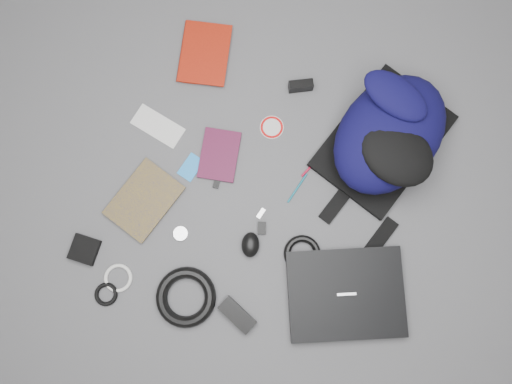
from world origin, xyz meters
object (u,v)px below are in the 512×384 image
(comic_book, at_px, (124,185))
(power_brick, at_px, (237,315))
(mouse, at_px, (250,245))
(textbook_red, at_px, (181,51))
(laptop, at_px, (346,294))
(dvd_case, at_px, (219,155))
(backpack, at_px, (390,134))
(compact_camera, at_px, (301,86))
(pouch, at_px, (84,250))

(comic_book, height_order, power_brick, power_brick)
(mouse, relative_size, power_brick, 0.66)
(textbook_red, bearing_deg, laptop, -49.14)
(dvd_case, bearing_deg, textbook_red, 119.71)
(textbook_red, relative_size, power_brick, 1.80)
(backpack, bearing_deg, laptop, -67.42)
(comic_book, relative_size, power_brick, 1.88)
(backpack, relative_size, mouse, 5.89)
(laptop, distance_m, compact_camera, 0.76)
(textbook_red, height_order, comic_book, textbook_red)
(backpack, distance_m, dvd_case, 0.60)
(backpack, xyz_separation_m, power_brick, (-0.30, -0.75, -0.09))
(comic_book, height_order, dvd_case, comic_book)
(compact_camera, height_order, power_brick, compact_camera)
(comic_book, xyz_separation_m, mouse, (0.50, -0.06, 0.01))
(comic_book, relative_size, pouch, 2.72)
(dvd_case, relative_size, pouch, 2.02)
(textbook_red, bearing_deg, compact_camera, -10.26)
(laptop, distance_m, power_brick, 0.38)
(laptop, distance_m, textbook_red, 1.07)
(dvd_case, bearing_deg, backpack, 14.04)
(textbook_red, distance_m, power_brick, 0.98)
(compact_camera, xyz_separation_m, pouch, (-0.54, -0.81, -0.01))
(compact_camera, bearing_deg, dvd_case, -145.89)
(laptop, bearing_deg, backpack, 71.52)
(laptop, distance_m, comic_book, 0.87)
(textbook_red, distance_m, dvd_case, 0.42)
(power_brick, bearing_deg, textbook_red, 145.45)
(power_brick, bearing_deg, backpack, 92.30)
(mouse, bearing_deg, laptop, -23.95)
(power_brick, bearing_deg, laptop, 53.57)
(dvd_case, height_order, compact_camera, compact_camera)
(power_brick, bearing_deg, dvd_case, 139.63)
(mouse, bearing_deg, textbook_red, 113.08)
(pouch, bearing_deg, textbook_red, 84.64)
(dvd_case, bearing_deg, power_brick, -73.97)
(textbook_red, relative_size, dvd_case, 1.28)
(compact_camera, bearing_deg, backpack, -41.15)
(laptop, relative_size, mouse, 4.50)
(laptop, relative_size, compact_camera, 4.48)
(laptop, xyz_separation_m, mouse, (-0.37, 0.06, 0.00))
(compact_camera, relative_size, mouse, 1.01)
(comic_book, bearing_deg, compact_camera, 66.91)
(compact_camera, distance_m, power_brick, 0.85)
(textbook_red, height_order, power_brick, power_brick)
(dvd_case, height_order, power_brick, power_brick)
(textbook_red, height_order, pouch, textbook_red)
(laptop, relative_size, pouch, 4.28)
(compact_camera, bearing_deg, pouch, -148.72)
(backpack, xyz_separation_m, textbook_red, (-0.81, 0.09, -0.10))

